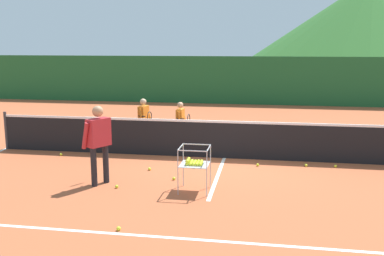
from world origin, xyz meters
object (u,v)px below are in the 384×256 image
(ball_cart, at_px, (194,163))
(tennis_ball_1, at_px, (336,166))
(tennis_ball_8, at_px, (117,186))
(tennis_ball_9, at_px, (306,165))
(tennis_ball_3, at_px, (258,165))
(tennis_ball_4, at_px, (150,169))
(student_1, at_px, (181,120))
(tennis_ball_10, at_px, (174,178))
(tennis_net, at_px, (225,139))
(student_0, at_px, (144,117))
(tennis_ball_2, at_px, (119,229))
(instructor, at_px, (99,138))
(tennis_ball_5, at_px, (195,167))
(tennis_ball_0, at_px, (61,154))

(ball_cart, bearing_deg, tennis_ball_1, 36.21)
(tennis_ball_8, height_order, tennis_ball_9, same)
(tennis_ball_3, distance_m, tennis_ball_4, 2.59)
(student_1, height_order, tennis_ball_10, student_1)
(tennis_net, relative_size, student_1, 9.66)
(tennis_ball_3, height_order, tennis_ball_10, same)
(student_0, bearing_deg, tennis_ball_8, -82.34)
(tennis_ball_2, bearing_deg, tennis_ball_1, 47.68)
(tennis_net, distance_m, ball_cart, 2.69)
(ball_cart, xyz_separation_m, tennis_ball_10, (-0.55, 0.64, -0.55))
(tennis_ball_8, bearing_deg, student_1, 81.91)
(tennis_net, bearing_deg, instructor, -132.79)
(ball_cart, distance_m, tennis_ball_4, 1.86)
(tennis_ball_3, bearing_deg, tennis_ball_5, -163.50)
(tennis_ball_8, bearing_deg, tennis_ball_3, 37.17)
(tennis_ball_0, bearing_deg, tennis_ball_8, -44.62)
(tennis_ball_4, bearing_deg, tennis_net, 41.01)
(ball_cart, height_order, tennis_ball_5, ball_cart)
(tennis_ball_8, bearing_deg, tennis_ball_4, 76.37)
(student_1, relative_size, ball_cart, 1.41)
(tennis_ball_5, relative_size, tennis_ball_8, 1.00)
(tennis_ball_8, bearing_deg, tennis_net, 54.85)
(student_0, bearing_deg, tennis_ball_10, -64.43)
(tennis_ball_2, bearing_deg, tennis_ball_0, 125.41)
(tennis_net, xyz_separation_m, tennis_ball_4, (-1.61, -1.40, -0.47))
(student_1, bearing_deg, tennis_ball_10, -81.69)
(student_0, xyz_separation_m, tennis_ball_9, (4.48, -1.74, -0.77))
(tennis_ball_5, bearing_deg, tennis_net, 60.55)
(ball_cart, bearing_deg, instructor, 176.71)
(student_1, bearing_deg, student_0, 176.83)
(tennis_ball_10, bearing_deg, tennis_ball_9, 28.07)
(instructor, height_order, tennis_ball_5, instructor)
(instructor, relative_size, tennis_ball_5, 24.35)
(tennis_net, relative_size, tennis_ball_0, 179.67)
(ball_cart, height_order, tennis_ball_9, ball_cart)
(tennis_ball_1, height_order, tennis_ball_8, same)
(tennis_ball_3, bearing_deg, tennis_ball_9, 7.68)
(instructor, xyz_separation_m, tennis_ball_10, (1.46, 0.53, -0.96))
(tennis_net, distance_m, tennis_ball_2, 4.90)
(tennis_ball_4, xyz_separation_m, tennis_ball_10, (0.71, -0.62, 0.00))
(student_1, bearing_deg, tennis_ball_9, -26.46)
(ball_cart, bearing_deg, tennis_ball_0, 150.53)
(tennis_ball_0, bearing_deg, instructor, -47.77)
(tennis_ball_3, height_order, tennis_ball_9, same)
(student_0, relative_size, ball_cart, 1.48)
(tennis_net, bearing_deg, tennis_ball_4, -138.99)
(instructor, relative_size, tennis_ball_8, 24.35)
(ball_cart, distance_m, tennis_ball_8, 1.67)
(tennis_ball_1, xyz_separation_m, tennis_ball_5, (-3.29, -0.63, 0.00))
(tennis_ball_4, bearing_deg, tennis_ball_5, 18.54)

